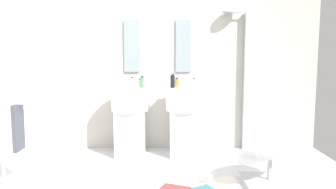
{
  "coord_description": "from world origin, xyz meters",
  "views": [
    {
      "loc": [
        0.13,
        -3.34,
        1.41
      ],
      "look_at": [
        0.15,
        0.55,
        0.95
      ],
      "focal_mm": 35.2,
      "sensor_mm": 36.0,
      "label": 1
    }
  ],
  "objects": [
    {
      "name": "rear_partition",
      "position": [
        0.0,
        1.65,
        1.3
      ],
      "size": [
        4.8,
        0.1,
        2.6
      ],
      "primitive_type": "cube",
      "color": "beige",
      "rests_on": "ground_plane"
    },
    {
      "name": "pedestal_sink_left",
      "position": [
        -0.38,
        1.22,
        0.54
      ],
      "size": [
        0.52,
        0.52,
        1.07
      ],
      "color": "white",
      "rests_on": "ground_plane"
    },
    {
      "name": "pedestal_sink_right",
      "position": [
        0.38,
        1.22,
        0.54
      ],
      "size": [
        0.52,
        0.52,
        1.07
      ],
      "color": "white",
      "rests_on": "ground_plane"
    },
    {
      "name": "vanity_mirror_left",
      "position": [
        -0.38,
        1.58,
        1.55
      ],
      "size": [
        0.22,
        0.03,
        0.76
      ],
      "primitive_type": "cube",
      "color": "#8C9EA8"
    },
    {
      "name": "vanity_mirror_right",
      "position": [
        0.38,
        1.58,
        1.55
      ],
      "size": [
        0.22,
        0.03,
        0.76
      ],
      "primitive_type": "cube",
      "color": "#8C9EA8"
    },
    {
      "name": "shower_column",
      "position": [
        1.34,
        1.53,
        1.08
      ],
      "size": [
        0.49,
        0.24,
        2.05
      ],
      "color": "#B7BABF",
      "rests_on": "ground_plane"
    },
    {
      "name": "lounge_chair",
      "position": [
        1.26,
        0.13,
        0.35
      ],
      "size": [
        1.1,
        1.1,
        0.65
      ],
      "color": "#B7BABF",
      "rests_on": "ground_plane"
    },
    {
      "name": "towel_rack",
      "position": [
        -1.48,
        0.11,
        0.63
      ],
      "size": [
        0.37,
        0.22,
        0.95
      ],
      "color": "#B7BABF",
      "rests_on": "ground_plane"
    },
    {
      "name": "area_rug",
      "position": [
        0.45,
        0.03,
        0.01
      ],
      "size": [
        0.95,
        0.64,
        0.01
      ],
      "primitive_type": "cube",
      "color": "white",
      "rests_on": "ground_plane"
    },
    {
      "name": "coffee_mug",
      "position": [
        0.59,
        0.12,
        0.06
      ],
      "size": [
        0.08,
        0.08,
        0.1
      ],
      "primitive_type": "cylinder",
      "color": "white",
      "rests_on": "area_rug"
    },
    {
      "name": "soap_bottle_grey",
      "position": [
        -0.24,
        1.32,
        1.02
      ],
      "size": [
        0.05,
        0.05,
        0.12
      ],
      "color": "#99999E",
      "rests_on": "pedestal_sink_left"
    },
    {
      "name": "soap_bottle_white",
      "position": [
        0.52,
        1.26,
        1.03
      ],
      "size": [
        0.04,
        0.04,
        0.13
      ],
      "color": "white",
      "rests_on": "pedestal_sink_right"
    },
    {
      "name": "soap_bottle_clear",
      "position": [
        -0.36,
        1.39,
        1.03
      ],
      "size": [
        0.05,
        0.05,
        0.14
      ],
      "color": "silver",
      "rests_on": "pedestal_sink_left"
    },
    {
      "name": "soap_bottle_amber",
      "position": [
        0.28,
        1.3,
        1.03
      ],
      "size": [
        0.06,
        0.06,
        0.13
      ],
      "color": "#C68C38",
      "rests_on": "pedestal_sink_right"
    },
    {
      "name": "soap_bottle_green",
      "position": [
        -0.2,
        1.18,
        1.04
      ],
      "size": [
        0.06,
        0.06,
        0.16
      ],
      "color": "#59996B",
      "rests_on": "pedestal_sink_left"
    },
    {
      "name": "soap_bottle_black",
      "position": [
        0.22,
        1.19,
        1.06
      ],
      "size": [
        0.06,
        0.06,
        0.19
      ],
      "color": "black",
      "rests_on": "pedestal_sink_right"
    }
  ]
}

